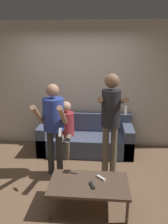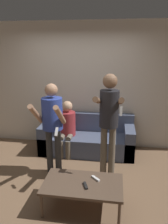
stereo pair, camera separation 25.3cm
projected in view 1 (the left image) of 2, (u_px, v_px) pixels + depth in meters
ground_plane at (68, 183)px, 3.63m from camera, size 14.00×14.00×0.00m
wall_back at (78, 86)px, 4.79m from camera, size 6.40×0.06×2.70m
couch at (86, 139)px, 4.69m from camera, size 1.95×0.77×0.79m
person_standing_left at (53, 120)px, 3.61m from camera, size 0.47×0.68×1.61m
person_standing_right at (111, 115)px, 3.51m from camera, size 0.43×0.71×1.78m
person_seated at (66, 126)px, 4.49m from camera, size 0.33×0.54×1.12m
coffee_table at (89, 185)px, 2.98m from camera, size 1.08×0.62×0.39m
remote_near at (92, 185)px, 2.90m from camera, size 0.09×0.15×0.02m
remote_far at (101, 178)px, 3.07m from camera, size 0.13×0.13×0.02m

